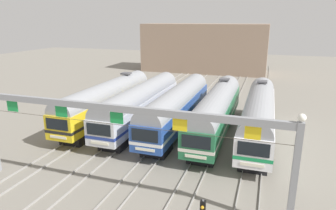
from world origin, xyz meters
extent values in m
plane|color=gray|center=(0.00, 0.00, 0.00)|extent=(160.00, 160.00, 0.00)
cube|color=gray|center=(-9.16, 17.00, 0.07)|extent=(0.07, 70.00, 0.15)
cube|color=gray|center=(-7.73, 17.00, 0.07)|extent=(0.07, 70.00, 0.15)
cube|color=gray|center=(-4.94, 17.00, 0.07)|extent=(0.07, 70.00, 0.15)
cube|color=gray|center=(-3.51, 17.00, 0.07)|extent=(0.07, 70.00, 0.15)
cube|color=gray|center=(-0.72, 17.00, 0.07)|extent=(0.07, 70.00, 0.15)
cube|color=gray|center=(0.72, 17.00, 0.07)|extent=(0.07, 70.00, 0.15)
cube|color=gray|center=(3.51, 17.00, 0.07)|extent=(0.07, 70.00, 0.15)
cube|color=gray|center=(4.94, 17.00, 0.07)|extent=(0.07, 70.00, 0.15)
cube|color=gray|center=(7.73, 17.00, 0.07)|extent=(0.07, 70.00, 0.15)
cube|color=gray|center=(9.16, 17.00, 0.07)|extent=(0.07, 70.00, 0.15)
cube|color=gold|center=(-8.45, 0.00, 2.23)|extent=(2.85, 18.00, 2.35)
cube|color=black|center=(-8.45, 0.00, 1.87)|extent=(2.88, 18.02, 0.28)
cylinder|color=gray|center=(-8.45, 0.00, 3.40)|extent=(2.74, 17.64, 2.74)
cube|color=black|center=(-8.45, -9.02, 2.70)|extent=(2.28, 0.06, 1.03)
cube|color=silver|center=(-8.45, -9.02, 1.47)|extent=(1.71, 0.05, 0.24)
cube|color=black|center=(-8.45, -6.30, 0.53)|extent=(2.28, 2.60, 1.05)
cube|color=black|center=(-8.45, 6.30, 0.53)|extent=(2.28, 2.60, 1.05)
cube|color=#4C4C51|center=(-8.45, 5.04, 4.95)|extent=(1.10, 1.10, 0.20)
cube|color=silver|center=(-4.22, 0.00, 2.23)|extent=(2.85, 18.00, 2.35)
cube|color=navy|center=(-4.22, 0.00, 1.87)|extent=(2.88, 18.02, 0.28)
cylinder|color=gray|center=(-4.22, 0.00, 3.40)|extent=(2.74, 17.64, 2.74)
cube|color=black|center=(-4.22, -9.02, 2.70)|extent=(2.28, 0.06, 1.03)
cube|color=silver|center=(-4.22, -9.02, 1.47)|extent=(1.71, 0.05, 0.24)
cube|color=black|center=(-4.22, -6.30, 0.53)|extent=(2.28, 2.60, 1.05)
cube|color=black|center=(-4.22, 6.30, 0.53)|extent=(2.28, 2.60, 1.05)
cube|color=#284C9E|center=(0.00, 0.00, 2.23)|extent=(2.85, 18.00, 2.35)
cube|color=white|center=(0.00, 0.00, 1.87)|extent=(2.88, 18.02, 0.28)
cylinder|color=gray|center=(0.00, 0.00, 3.40)|extent=(2.74, 17.64, 2.74)
cube|color=black|center=(0.00, -9.02, 2.70)|extent=(2.28, 0.06, 1.03)
cube|color=silver|center=(0.00, -9.02, 1.47)|extent=(1.71, 0.05, 0.24)
cube|color=black|center=(0.00, -6.30, 0.53)|extent=(2.28, 2.60, 1.05)
cube|color=black|center=(0.00, 6.30, 0.53)|extent=(2.28, 2.60, 1.05)
cube|color=#236B42|center=(4.22, 0.00, 2.23)|extent=(2.85, 18.00, 2.35)
cube|color=silver|center=(4.22, 0.00, 1.87)|extent=(2.88, 18.02, 0.28)
cylinder|color=gray|center=(4.22, 0.00, 3.40)|extent=(2.74, 17.64, 2.74)
cube|color=black|center=(4.22, -9.02, 2.70)|extent=(2.28, 0.06, 1.03)
cube|color=silver|center=(4.22, -9.02, 1.47)|extent=(1.71, 0.05, 0.24)
cube|color=black|center=(4.22, -6.30, 0.53)|extent=(2.28, 2.60, 1.05)
cube|color=black|center=(4.22, 6.30, 0.53)|extent=(2.28, 2.60, 1.05)
cube|color=#4C4C51|center=(4.22, 5.04, 4.95)|extent=(1.10, 1.10, 0.20)
cube|color=white|center=(8.45, 0.00, 2.23)|extent=(2.85, 18.00, 2.35)
cube|color=#198C4C|center=(8.45, 0.00, 1.87)|extent=(2.88, 18.02, 0.28)
cylinder|color=gray|center=(8.45, 0.00, 3.40)|extent=(2.74, 17.64, 2.74)
cube|color=black|center=(8.45, -9.02, 2.70)|extent=(2.28, 0.06, 1.03)
cube|color=silver|center=(8.45, -9.02, 1.47)|extent=(1.71, 0.05, 0.24)
cube|color=black|center=(8.45, -6.30, 0.53)|extent=(2.28, 2.60, 1.05)
cube|color=black|center=(8.45, 6.30, 0.53)|extent=(2.28, 2.60, 1.05)
cube|color=#4C4C51|center=(8.45, 5.04, 4.95)|extent=(1.10, 1.10, 0.20)
cube|color=gray|center=(10.85, -13.50, 3.25)|extent=(0.36, 0.36, 6.50)
cube|color=gray|center=(0.00, -13.50, 6.25)|extent=(21.69, 0.32, 0.44)
cube|color=#198C3F|center=(-8.45, -13.50, 5.63)|extent=(0.90, 0.08, 0.80)
cube|color=#198C3F|center=(-4.22, -13.50, 5.63)|extent=(0.90, 0.08, 0.80)
cube|color=#198C3F|center=(0.00, -13.50, 5.63)|extent=(0.90, 0.08, 0.80)
cube|color=yellow|center=(4.22, -13.50, 5.63)|extent=(0.90, 0.08, 0.80)
cube|color=yellow|center=(8.45, -13.50, 5.63)|extent=(0.90, 0.08, 0.80)
sphere|color=white|center=(10.85, -13.50, 6.75)|extent=(0.44, 0.44, 0.44)
cylinder|color=#3F382D|center=(0.00, -13.50, 5.15)|extent=(21.69, 0.03, 0.03)
cube|color=black|center=(6.33, -16.30, 2.30)|extent=(0.28, 0.24, 0.60)
sphere|color=orange|center=(6.33, -16.44, 2.30)|extent=(0.18, 0.18, 0.18)
cube|color=gray|center=(-5.34, 39.45, 5.36)|extent=(27.75, 10.00, 10.72)
camera|label=1|loc=(8.95, -29.87, 11.69)|focal=32.28mm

